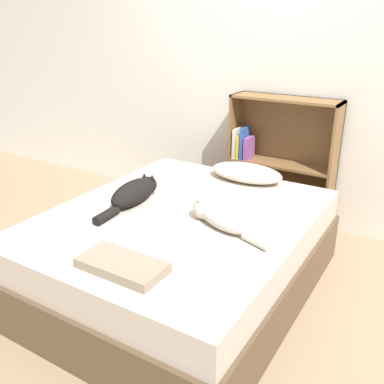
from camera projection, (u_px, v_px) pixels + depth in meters
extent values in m
plane|color=#997F60|center=(181.00, 286.00, 2.88)|extent=(8.00, 8.00, 0.00)
cube|color=silver|center=(272.00, 74.00, 3.53)|extent=(8.00, 0.06, 2.50)
cube|color=brown|center=(181.00, 264.00, 2.82)|extent=(1.55, 1.88, 0.33)
cube|color=#C1B2A3|center=(180.00, 228.00, 2.72)|extent=(1.51, 1.83, 0.20)
ellipsoid|color=beige|center=(247.00, 173.00, 3.22)|extent=(0.56, 0.29, 0.13)
ellipsoid|color=beige|center=(223.00, 219.00, 2.48)|extent=(0.42, 0.27, 0.12)
sphere|color=beige|center=(205.00, 208.00, 2.59)|extent=(0.15, 0.15, 0.15)
cone|color=beige|center=(200.00, 198.00, 2.54)|extent=(0.04, 0.04, 0.03)
cone|color=beige|center=(210.00, 195.00, 2.59)|extent=(0.04, 0.04, 0.03)
cylinder|color=beige|center=(256.00, 241.00, 2.30)|extent=(0.18, 0.11, 0.05)
ellipsoid|color=black|center=(133.00, 193.00, 2.81)|extent=(0.19, 0.44, 0.15)
sphere|color=black|center=(149.00, 185.00, 2.96)|extent=(0.12, 0.12, 0.12)
cone|color=black|center=(144.00, 175.00, 2.95)|extent=(0.04, 0.04, 0.03)
cone|color=black|center=(152.00, 177.00, 2.92)|extent=(0.04, 0.04, 0.03)
cylinder|color=black|center=(106.00, 215.00, 2.59)|extent=(0.07, 0.20, 0.06)
cube|color=brown|center=(235.00, 156.00, 3.77)|extent=(0.02, 0.26, 1.10)
cube|color=brown|center=(333.00, 173.00, 3.36)|extent=(0.02, 0.26, 1.10)
cube|color=brown|center=(276.00, 222.00, 3.77)|extent=(0.87, 0.26, 0.02)
cube|color=brown|center=(286.00, 99.00, 3.36)|extent=(0.87, 0.26, 0.02)
cube|color=brown|center=(281.00, 164.00, 3.57)|extent=(0.83, 0.26, 0.02)
cube|color=brown|center=(286.00, 160.00, 3.66)|extent=(0.87, 0.02, 1.10)
cube|color=beige|center=(237.00, 143.00, 3.67)|extent=(0.03, 0.16, 0.25)
cube|color=gold|center=(241.00, 146.00, 3.66)|extent=(0.03, 0.16, 0.20)
cube|color=#2D519E|center=(245.00, 143.00, 3.64)|extent=(0.03, 0.16, 0.27)
cube|color=#8C4C99|center=(249.00, 148.00, 3.63)|extent=(0.04, 0.16, 0.19)
cube|color=gray|center=(122.00, 265.00, 2.08)|extent=(0.44, 0.22, 0.05)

